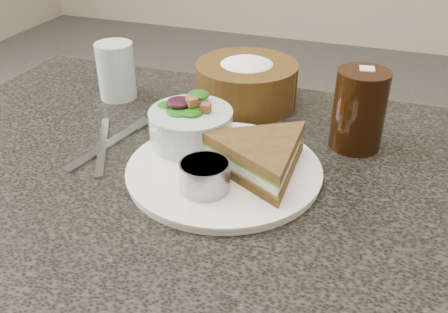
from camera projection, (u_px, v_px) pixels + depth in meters
dinner_plate at (224, 171)px, 0.73m from camera, size 0.28×0.28×0.01m
sandwich at (260, 156)px, 0.70m from camera, size 0.26×0.26×0.05m
salad_bowl at (191, 121)px, 0.77m from camera, size 0.16×0.16×0.08m
dressing_ramekin at (205, 176)px, 0.67m from camera, size 0.09×0.09×0.04m
orange_wedge at (248, 140)px, 0.77m from camera, size 0.09×0.09×0.03m
fork at (106, 146)px, 0.80m from camera, size 0.05×0.18×0.00m
knife at (103, 146)px, 0.80m from camera, size 0.10×0.17×0.00m
bread_basket at (246, 77)px, 0.92m from camera, size 0.24×0.24×0.11m
cola_glass at (360, 106)px, 0.77m from camera, size 0.10×0.10×0.14m
water_glass at (116, 71)px, 0.94m from camera, size 0.08×0.08×0.11m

